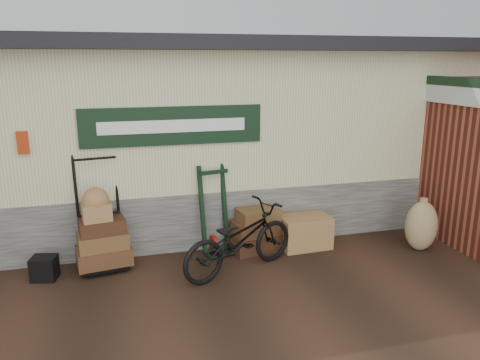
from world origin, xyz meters
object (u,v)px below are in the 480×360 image
green_barrow (215,210)px  black_trunk (44,268)px  bicycle (239,236)px  wicker_hamper (304,232)px  porter_trolley (99,205)px  suitcase_stack (256,229)px

green_barrow → black_trunk: bearing=174.1°
green_barrow → bicycle: green_barrow is taller
wicker_hamper → bicycle: bearing=-154.0°
porter_trolley → bicycle: porter_trolley is taller
black_trunk → bicycle: 2.65m
black_trunk → green_barrow: bearing=7.3°
suitcase_stack → wicker_hamper: size_ratio=0.98×
porter_trolley → bicycle: (1.84, -0.77, -0.36)m
green_barrow → suitcase_stack: 0.71m
bicycle → wicker_hamper: bearing=-86.9°
wicker_hamper → bicycle: size_ratio=0.42×
suitcase_stack → wicker_hamper: (0.77, -0.08, -0.08)m
porter_trolley → suitcase_stack: size_ratio=2.33×
black_trunk → suitcase_stack: bearing=4.1°
black_trunk → wicker_hamper: bearing=2.0°
green_barrow → black_trunk: size_ratio=4.22×
green_barrow → porter_trolley: bearing=166.8°
green_barrow → wicker_hamper: green_barrow is taller
porter_trolley → black_trunk: porter_trolley is taller
green_barrow → bicycle: bearing=-90.2°
porter_trolley → bicycle: 2.03m
green_barrow → wicker_hamper: (1.39, -0.17, -0.42)m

